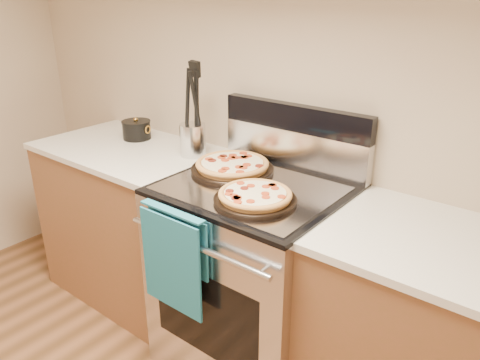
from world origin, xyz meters
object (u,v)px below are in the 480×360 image
Objects in this scene: range_body at (253,279)px; saucepan at (137,131)px; utensil_crock at (193,140)px; pepperoni_pizza_back at (232,166)px; pepperoni_pizza_front at (255,196)px.

range_body is 5.72× the size of saucepan.
saucepan is (-0.45, 0.01, -0.03)m from utensil_crock.
pepperoni_pizza_back reaches higher than range_body.
range_body is 5.46× the size of utensil_crock.
utensil_crock reaches higher than saucepan.
pepperoni_pizza_back is (-0.18, 0.07, 0.50)m from range_body.
pepperoni_pizza_front is at bearing -52.59° from range_body.
pepperoni_pizza_front is 2.07× the size of saucepan.
saucepan reaches higher than range_body.
pepperoni_pizza_back is 0.34m from pepperoni_pizza_front.
pepperoni_pizza_front is at bearing -15.46° from saucepan.
utensil_crock is (-0.51, 0.15, 0.54)m from range_body.
range_body is at bearing 127.41° from pepperoni_pizza_front.
pepperoni_pizza_front is at bearing -25.06° from utensil_crock.
range_body is at bearing -9.63° from saucepan.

